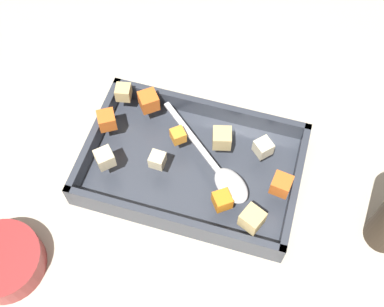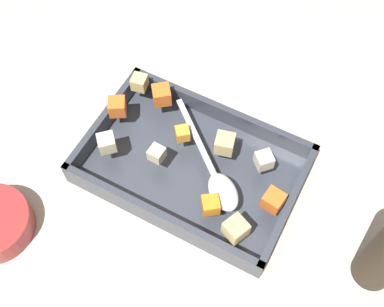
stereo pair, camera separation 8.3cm
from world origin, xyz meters
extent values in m
plane|color=#BCB29E|center=(0.00, 0.00, 0.00)|extent=(4.00, 4.00, 0.00)
cube|color=#333842|center=(-0.01, -0.01, 0.01)|extent=(0.38, 0.25, 0.01)
cube|color=#333842|center=(-0.01, -0.13, 0.03)|extent=(0.38, 0.01, 0.04)
cube|color=#333842|center=(-0.01, 0.11, 0.03)|extent=(0.38, 0.01, 0.04)
cube|color=#333842|center=(-0.20, -0.01, 0.03)|extent=(0.01, 0.25, 0.04)
cube|color=#333842|center=(0.17, -0.01, 0.03)|extent=(0.01, 0.25, 0.04)
cube|color=orange|center=(-0.05, 0.02, 0.07)|extent=(0.03, 0.03, 0.02)
cube|color=orange|center=(0.06, -0.08, 0.07)|extent=(0.04, 0.04, 0.03)
cube|color=orange|center=(-0.12, 0.07, 0.07)|extent=(0.04, 0.04, 0.03)
cube|color=orange|center=(-0.18, 0.01, 0.07)|extent=(0.04, 0.04, 0.03)
cube|color=orange|center=(0.15, -0.03, 0.07)|extent=(0.03, 0.03, 0.03)
cube|color=tan|center=(0.03, 0.03, 0.07)|extent=(0.04, 0.04, 0.03)
cube|color=beige|center=(-0.06, -0.04, 0.07)|extent=(0.03, 0.03, 0.03)
cube|color=beige|center=(-0.15, -0.06, 0.07)|extent=(0.04, 0.04, 0.03)
cube|color=tan|center=(0.11, -0.10, 0.07)|extent=(0.04, 0.04, 0.03)
cube|color=beige|center=(0.10, 0.03, 0.07)|extent=(0.04, 0.04, 0.03)
cube|color=tan|center=(-0.17, 0.08, 0.07)|extent=(0.03, 0.03, 0.03)
ellipsoid|color=silver|center=(0.07, -0.05, 0.06)|extent=(0.08, 0.08, 0.02)
cube|color=silver|center=(-0.02, 0.03, 0.06)|extent=(0.13, 0.12, 0.01)
camera|label=1|loc=(0.10, -0.40, 0.78)|focal=45.33mm
camera|label=2|loc=(0.18, -0.37, 0.78)|focal=45.33mm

